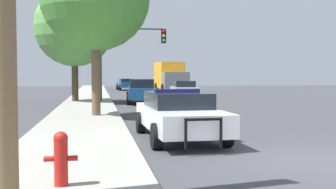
# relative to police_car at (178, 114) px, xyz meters

# --- Properties ---
(ground_plane) EXTENTS (110.00, 110.00, 0.00)m
(ground_plane) POSITION_rel_police_car_xyz_m (2.26, -3.48, -0.72)
(ground_plane) COLOR #3D3D42
(sidewalk_left) EXTENTS (3.00, 110.00, 0.13)m
(sidewalk_left) POSITION_rel_police_car_xyz_m (-2.84, -3.48, -0.66)
(sidewalk_left) COLOR #99968C
(sidewalk_left) RESTS_ON ground_plane
(police_car) EXTENTS (2.14, 5.00, 1.42)m
(police_car) POSITION_rel_police_car_xyz_m (0.00, 0.00, 0.00)
(police_car) COLOR white
(police_car) RESTS_ON ground_plane
(fire_hydrant) EXTENTS (0.51, 0.22, 0.85)m
(fire_hydrant) POSITION_rel_police_car_xyz_m (-2.85, -5.13, -0.14)
(fire_hydrant) COLOR red
(fire_hydrant) RESTS_ON sidewalk_left
(traffic_light) EXTENTS (4.24, 0.35, 4.74)m
(traffic_light) POSITION_rel_police_car_xyz_m (-0.31, 15.01, 2.81)
(traffic_light) COLOR #424247
(traffic_light) RESTS_ON sidewalk_left
(car_background_midblock) EXTENTS (2.08, 4.48, 1.53)m
(car_background_midblock) POSITION_rel_police_car_xyz_m (0.46, 14.58, 0.08)
(car_background_midblock) COLOR navy
(car_background_midblock) RESTS_ON ground_plane
(car_background_distant) EXTENTS (2.13, 4.11, 1.31)m
(car_background_distant) POSITION_rel_police_car_xyz_m (0.97, 35.92, -0.00)
(car_background_distant) COLOR navy
(car_background_distant) RESTS_ON ground_plane
(car_background_oncoming) EXTENTS (2.07, 4.36, 1.32)m
(car_background_oncoming) POSITION_rel_police_car_xyz_m (4.20, 19.31, -0.01)
(car_background_oncoming) COLOR #B7B7BC
(car_background_oncoming) RESTS_ON ground_plane
(box_truck) EXTENTS (2.58, 6.73, 2.98)m
(box_truck) POSITION_rel_police_car_xyz_m (4.78, 28.85, 0.88)
(box_truck) COLOR slate
(box_truck) RESTS_ON ground_plane
(tree_sidewalk_mid) EXTENTS (5.00, 5.00, 7.18)m
(tree_sidewalk_mid) POSITION_rel_police_car_xyz_m (-3.66, 15.42, 4.08)
(tree_sidewalk_mid) COLOR #4C3823
(tree_sidewalk_mid) RESTS_ON sidewalk_left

